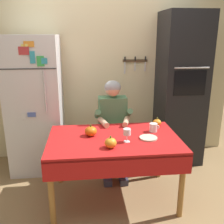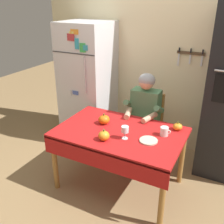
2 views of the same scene
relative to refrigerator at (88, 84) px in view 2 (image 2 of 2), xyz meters
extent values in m
plane|color=#93754C|center=(0.95, -0.96, -0.90)|extent=(10.00, 10.00, 0.00)
cube|color=beige|center=(1.00, 0.39, 0.40)|extent=(3.70, 0.10, 2.60)
cube|color=#4C3823|center=(1.39, 0.33, 0.53)|extent=(0.36, 0.02, 0.04)
cube|color=silver|center=(1.24, 0.32, 0.43)|extent=(0.02, 0.01, 0.17)
cube|color=black|center=(1.24, 0.32, 0.56)|extent=(0.02, 0.01, 0.06)
cube|color=silver|center=(1.39, 0.32, 0.45)|extent=(0.02, 0.01, 0.12)
cube|color=black|center=(1.39, 0.32, 0.56)|extent=(0.02, 0.01, 0.06)
cube|color=silver|center=(1.54, 0.32, 0.45)|extent=(0.02, 0.01, 0.14)
cube|color=black|center=(1.54, 0.32, 0.56)|extent=(0.02, 0.01, 0.06)
cube|color=silver|center=(0.00, 0.00, 0.00)|extent=(0.68, 0.68, 1.80)
cylinder|color=silver|center=(0.19, -0.36, 0.25)|extent=(0.02, 0.02, 0.50)
cube|color=#333335|center=(0.00, -0.34, 0.52)|extent=(0.67, 0.01, 0.01)
cube|color=teal|center=(0.19, -0.35, 0.61)|extent=(0.10, 0.01, 0.07)
cube|color=#E5D666|center=(0.00, -0.35, 0.75)|extent=(0.08, 0.02, 0.09)
cube|color=green|center=(0.16, -0.35, 0.61)|extent=(0.08, 0.02, 0.12)
cube|color=silver|center=(-0.09, -0.35, -0.05)|extent=(0.05, 0.01, 0.08)
cube|color=#B73338|center=(-0.02, -0.35, 0.72)|extent=(0.12, 0.02, 0.09)
cube|color=#4C66B7|center=(0.01, -0.35, -0.03)|extent=(0.10, 0.01, 0.06)
cube|color=orange|center=(0.05, -0.35, 0.80)|extent=(0.12, 0.01, 0.06)
cube|color=teal|center=(0.07, -0.35, 0.65)|extent=(0.06, 0.02, 0.14)
cylinder|color=#9E6B33|center=(0.31, -1.25, -0.55)|extent=(0.06, 0.06, 0.70)
cylinder|color=#9E6B33|center=(0.31, -0.47, -0.55)|extent=(0.06, 0.06, 0.70)
cylinder|color=#9E6B33|center=(1.59, -1.25, -0.55)|extent=(0.06, 0.06, 0.70)
cylinder|color=#9E6B33|center=(1.59, -0.47, -0.55)|extent=(0.06, 0.06, 0.70)
cube|color=red|center=(0.95, -0.86, -0.18)|extent=(1.40, 0.90, 0.04)
cube|color=red|center=(0.95, -1.30, -0.28)|extent=(1.40, 0.01, 0.20)
cube|color=#9E6B33|center=(1.01, -0.17, -0.47)|extent=(0.40, 0.40, 0.04)
cube|color=#9E6B33|center=(1.01, 0.01, -0.21)|extent=(0.36, 0.04, 0.48)
cylinder|color=#9E6B33|center=(0.84, -0.34, -0.69)|extent=(0.04, 0.04, 0.41)
cylinder|color=#9E6B33|center=(0.84, 0.00, -0.69)|extent=(0.04, 0.04, 0.41)
cylinder|color=#9E6B33|center=(1.18, -0.34, -0.69)|extent=(0.04, 0.04, 0.41)
cylinder|color=#9E6B33|center=(1.18, 0.00, -0.69)|extent=(0.04, 0.04, 0.41)
cube|color=#38384C|center=(0.91, -0.55, -0.86)|extent=(0.10, 0.22, 0.08)
cube|color=#38384C|center=(1.11, -0.55, -0.86)|extent=(0.10, 0.22, 0.08)
cylinder|color=#38384C|center=(0.91, -0.49, -0.67)|extent=(0.09, 0.09, 0.38)
cylinder|color=#38384C|center=(1.11, -0.49, -0.67)|extent=(0.09, 0.09, 0.38)
cube|color=#38384C|center=(0.92, -0.33, -0.40)|extent=(0.12, 0.40, 0.11)
cube|color=#38384C|center=(1.10, -0.33, -0.40)|extent=(0.12, 0.40, 0.11)
cube|color=#4C7F56|center=(1.01, -0.21, -0.11)|extent=(0.36, 0.20, 0.48)
cylinder|color=#4C7F56|center=(0.81, -0.28, -0.07)|extent=(0.07, 0.26, 0.18)
cylinder|color=#4C7F56|center=(1.21, -0.28, -0.07)|extent=(0.07, 0.26, 0.18)
cylinder|color=#D8A884|center=(0.87, -0.45, -0.13)|extent=(0.13, 0.27, 0.07)
cylinder|color=#D8A884|center=(1.15, -0.45, -0.13)|extent=(0.13, 0.27, 0.07)
sphere|color=#D8A884|center=(1.01, -0.23, 0.24)|extent=(0.19, 0.19, 0.19)
ellipsoid|color=#99999E|center=(1.01, -0.22, 0.26)|extent=(0.21, 0.21, 0.17)
cylinder|color=white|center=(1.42, -0.73, -0.11)|extent=(0.09, 0.09, 0.10)
torus|color=white|center=(1.46, -0.73, -0.11)|extent=(0.05, 0.01, 0.05)
cylinder|color=white|center=(1.07, -0.99, -0.16)|extent=(0.07, 0.07, 0.01)
cylinder|color=white|center=(1.07, -0.99, -0.12)|extent=(0.01, 0.01, 0.07)
cylinder|color=white|center=(1.07, -0.99, -0.05)|extent=(0.08, 0.08, 0.07)
ellipsoid|color=orange|center=(0.89, -1.11, -0.11)|extent=(0.12, 0.12, 0.10)
cylinder|color=#4C6023|center=(0.89, -1.11, -0.05)|extent=(0.02, 0.02, 0.02)
ellipsoid|color=orange|center=(0.71, -0.78, -0.11)|extent=(0.13, 0.13, 0.11)
cylinder|color=#4C6023|center=(0.71, -0.78, -0.04)|extent=(0.02, 0.02, 0.02)
ellipsoid|color=orange|center=(1.51, -0.54, -0.12)|extent=(0.10, 0.10, 0.08)
cylinder|color=#4C6023|center=(1.51, -0.54, -0.07)|extent=(0.02, 0.02, 0.02)
cylinder|color=beige|center=(1.31, -0.93, -0.15)|extent=(0.19, 0.19, 0.02)
camera|label=1|loc=(0.66, -3.42, 0.91)|focal=41.56mm
camera|label=2|loc=(2.05, -3.17, 1.21)|focal=41.74mm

